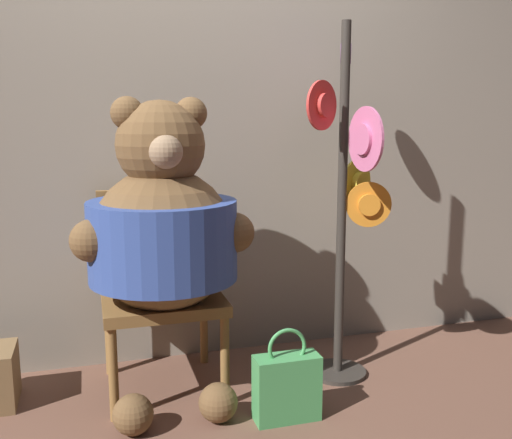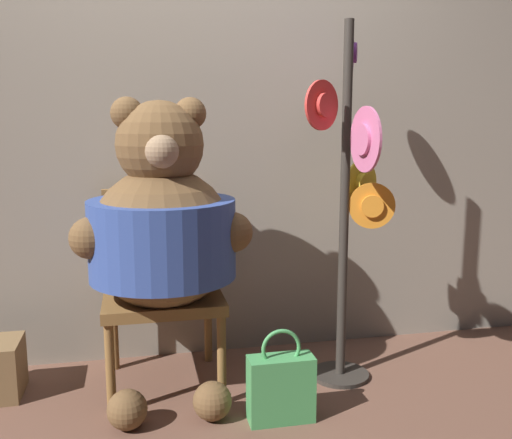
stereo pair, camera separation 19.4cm
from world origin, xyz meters
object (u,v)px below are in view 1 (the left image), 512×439
(chair, at_px, (159,281))
(hat_display_rack, at_px, (348,196))
(handbag_on_ground, at_px, (287,386))
(teddy_bear, at_px, (163,230))

(chair, relative_size, hat_display_rack, 0.54)
(chair, xyz_separation_m, handbag_on_ground, (0.45, -0.51, -0.34))
(hat_display_rack, distance_m, handbag_on_ground, 0.90)
(chair, distance_m, handbag_on_ground, 0.77)
(teddy_bear, distance_m, hat_display_rack, 0.86)
(teddy_bear, xyz_separation_m, hat_display_rack, (0.86, -0.02, 0.12))
(teddy_bear, xyz_separation_m, handbag_on_ground, (0.45, -0.34, -0.62))
(chair, height_order, hat_display_rack, hat_display_rack)
(hat_display_rack, bearing_deg, handbag_on_ground, -141.85)
(chair, bearing_deg, teddy_bear, -89.10)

